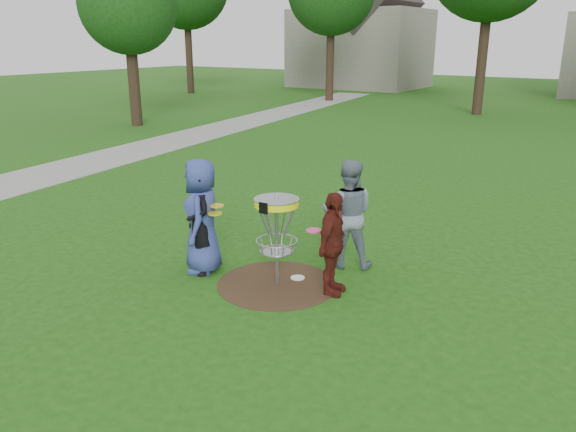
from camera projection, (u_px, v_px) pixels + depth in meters
The scene contains 10 objects.
ground at pixel (277, 284), 8.44m from camera, with size 100.00×100.00×0.00m, color #19470F.
dirt_patch at pixel (277, 284), 8.44m from camera, with size 1.80×1.80×0.01m, color #47331E.
concrete_path at pixel (172, 141), 20.04m from camera, with size 2.20×40.00×0.02m, color #9E9E99.
player_blue at pixel (202, 216), 8.69m from camera, with size 0.88×0.57×1.81m, color #32408B.
player_black at pixel (199, 223), 8.63m from camera, with size 0.60×0.39×1.64m, color black.
player_grey at pixel (348, 214), 8.89m from camera, with size 0.85×0.66×1.75m, color slate.
player_maroon at pixel (332, 244), 7.93m from camera, with size 0.89×0.37×1.51m, color #511912.
disc_on_grass at pixel (298, 278), 8.64m from camera, with size 0.22×0.22×0.02m, color white.
disc_golf_basket at pixel (277, 220), 8.13m from camera, with size 0.66×0.67×1.38m.
held_discs at pixel (270, 213), 8.41m from camera, with size 1.77×1.42×0.20m.
Camera 1 is at (4.38, -6.37, 3.54)m, focal length 35.00 mm.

